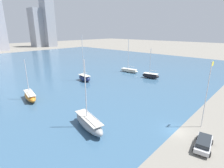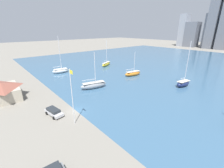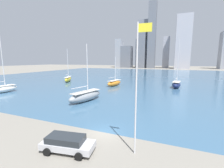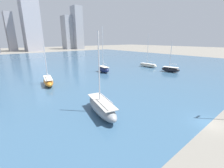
% 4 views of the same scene
% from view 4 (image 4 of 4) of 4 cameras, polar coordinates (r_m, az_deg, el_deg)
% --- Properties ---
extents(ground_plane, '(500.00, 500.00, 0.00)m').
position_cam_4_polar(ground_plane, '(25.04, 33.05, -12.46)').
color(ground_plane, gray).
extents(harbor_water, '(180.00, 140.00, 0.00)m').
position_cam_4_polar(harbor_water, '(79.27, -23.53, 7.18)').
color(harbor_water, '#385B7A').
rests_on(harbor_water, ground_plane).
extents(distant_city_skyline, '(132.82, 25.40, 72.76)m').
position_cam_4_polar(distant_city_skyline, '(176.22, -34.12, 18.17)').
color(distant_city_skyline, '#8E939E').
rests_on(distant_city_skyline, ground_plane).
extents(sailboat_orange, '(3.72, 7.99, 10.07)m').
position_cam_4_polar(sailboat_orange, '(40.74, -23.12, 1.00)').
color(sailboat_orange, orange).
rests_on(sailboat_orange, harbor_water).
extents(sailboat_black, '(3.69, 6.60, 10.63)m').
position_cam_4_polar(sailboat_black, '(57.04, 21.38, 5.25)').
color(sailboat_black, black).
rests_on(sailboat_black, harbor_water).
extents(sailboat_gray, '(4.43, 9.33, 12.17)m').
position_cam_4_polar(sailboat_gray, '(23.11, -3.99, -8.76)').
color(sailboat_gray, gray).
rests_on(sailboat_gray, harbor_water).
extents(sailboat_navy, '(3.28, 6.38, 15.33)m').
position_cam_4_polar(sailboat_navy, '(52.74, -3.20, 5.72)').
color(sailboat_navy, '#19234C').
rests_on(sailboat_navy, harbor_water).
extents(sailboat_cream, '(2.84, 8.33, 13.65)m').
position_cam_4_polar(sailboat_cream, '(64.97, 13.54, 7.06)').
color(sailboat_cream, beige).
rests_on(sailboat_cream, harbor_water).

